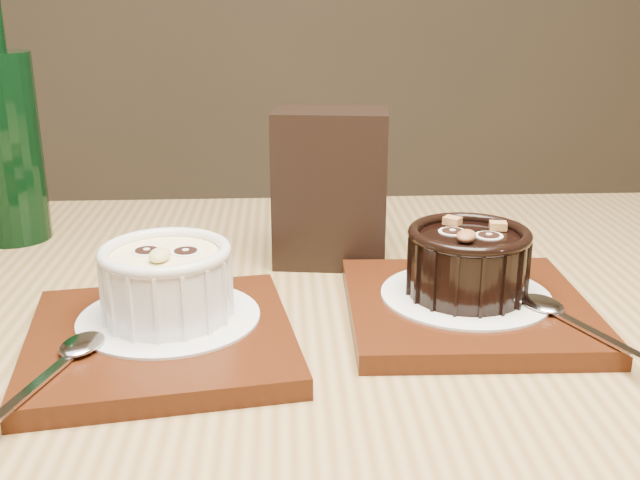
# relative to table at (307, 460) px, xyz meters

# --- Properties ---
(table) EXTENTS (1.21, 0.81, 0.75)m
(table) POSITION_rel_table_xyz_m (0.00, 0.00, 0.00)
(table) COLOR olive
(table) RESTS_ON ground
(tray_left) EXTENTS (0.21, 0.21, 0.01)m
(tray_left) POSITION_rel_table_xyz_m (-0.10, 0.00, 0.10)
(tray_left) COLOR #421B0B
(tray_left) RESTS_ON table
(doily_left) EXTENTS (0.13, 0.13, 0.00)m
(doily_left) POSITION_rel_table_xyz_m (-0.10, 0.02, 0.11)
(doily_left) COLOR white
(doily_left) RESTS_ON tray_left
(ramekin_white) EXTENTS (0.09, 0.09, 0.06)m
(ramekin_white) POSITION_rel_table_xyz_m (-0.10, 0.02, 0.14)
(ramekin_white) COLOR silver
(ramekin_white) RESTS_ON doily_left
(spoon_left) EXTENTS (0.06, 0.14, 0.01)m
(spoon_left) POSITION_rel_table_xyz_m (-0.16, -0.06, 0.11)
(spoon_left) COLOR silver
(spoon_left) RESTS_ON tray_left
(tray_right) EXTENTS (0.18, 0.18, 0.01)m
(tray_right) POSITION_rel_table_xyz_m (0.12, 0.05, 0.10)
(tray_right) COLOR #421B0B
(tray_right) RESTS_ON table
(doily_right) EXTENTS (0.13, 0.13, 0.00)m
(doily_right) POSITION_rel_table_xyz_m (0.12, 0.06, 0.11)
(doily_right) COLOR white
(doily_right) RESTS_ON tray_right
(ramekin_dark) EXTENTS (0.09, 0.09, 0.06)m
(ramekin_dark) POSITION_rel_table_xyz_m (0.12, 0.06, 0.14)
(ramekin_dark) COLOR black
(ramekin_dark) RESTS_ON doily_right
(spoon_right) EXTENTS (0.08, 0.13, 0.01)m
(spoon_right) POSITION_rel_table_xyz_m (0.19, -0.00, 0.11)
(spoon_right) COLOR silver
(spoon_right) RESTS_ON tray_right
(condiment_stand) EXTENTS (0.11, 0.07, 0.14)m
(condiment_stand) POSITION_rel_table_xyz_m (0.03, 0.18, 0.16)
(condiment_stand) COLOR black
(condiment_stand) RESTS_ON table
(green_bottle) EXTENTS (0.07, 0.07, 0.26)m
(green_bottle) POSITION_rel_table_xyz_m (-0.29, 0.26, 0.19)
(green_bottle) COLOR black
(green_bottle) RESTS_ON table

